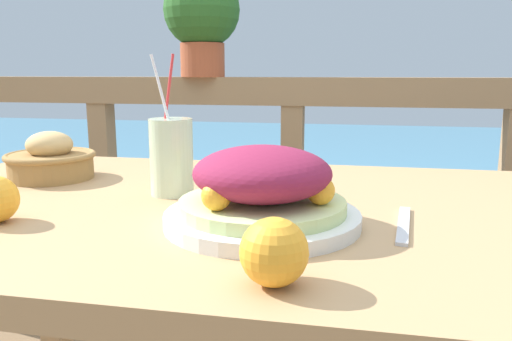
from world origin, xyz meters
TOP-DOWN VIEW (x-y plane):
  - patio_table at (0.00, 0.00)m, footprint 1.28×0.78m
  - railing_fence at (0.00, 0.83)m, footprint 2.80×0.08m
  - sea_backdrop at (0.00, 3.33)m, footprint 12.00×4.00m
  - salad_plate at (0.07, -0.11)m, footprint 0.28×0.28m
  - drink_glass at (-0.12, 0.04)m, footprint 0.08×0.08m
  - bread_basket at (-0.42, 0.12)m, footprint 0.18×0.18m
  - potted_plant at (-0.30, 0.83)m, footprint 0.25×0.25m
  - fork at (0.27, -0.08)m, footprint 0.04×0.18m
  - orange_near_glass at (0.12, -0.31)m, footprint 0.07×0.07m

SIDE VIEW (x-z plane):
  - sea_backdrop at x=0.00m, z-range 0.00..0.34m
  - patio_table at x=0.00m, z-range 0.28..1.03m
  - railing_fence at x=0.00m, z-range 0.19..1.14m
  - fork at x=0.27m, z-range 0.75..0.76m
  - orange_near_glass at x=0.12m, z-range 0.75..0.83m
  - bread_basket at x=-0.42m, z-range 0.74..0.84m
  - salad_plate at x=0.07m, z-range 0.74..0.86m
  - drink_glass at x=-0.12m, z-range 0.70..0.95m
  - potted_plant at x=-0.30m, z-range 0.98..1.32m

